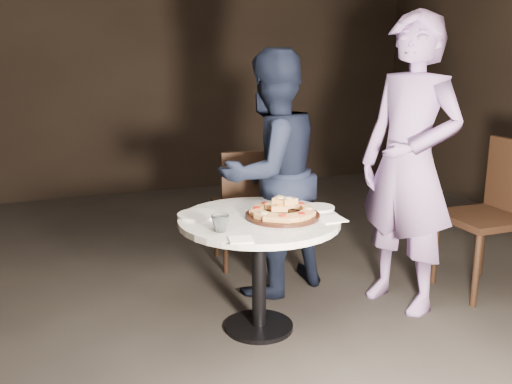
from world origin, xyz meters
The scene contains 13 objects.
floor centered at (0.00, 0.00, 0.00)m, with size 7.00×7.00×0.00m, color black.
table centered at (-0.07, 0.06, 0.54)m, with size 1.15×1.15×0.66m.
serving_board centered at (0.05, 0.03, 0.67)m, with size 0.41×0.41×0.02m, color black.
focaccia_pile centered at (0.05, 0.03, 0.70)m, with size 0.36×0.36×0.10m.
plate_left centered at (-0.38, 0.20, 0.67)m, with size 0.23×0.23×0.01m, color white.
plate_right centered at (0.31, 0.11, 0.66)m, with size 0.18×0.18×0.01m, color white.
water_glass centered at (-0.34, -0.10, 0.70)m, with size 0.09×0.09×0.09m, color silver.
napkin_near centered at (-0.29, -0.26, 0.66)m, with size 0.11×0.11×0.01m, color white.
napkin_far centered at (0.27, -0.11, 0.66)m, with size 0.14×0.14×0.01m, color white.
chair_far centered at (0.18, 0.99, 0.50)m, with size 0.45×0.46×0.87m.
chair_right centered at (1.56, 0.07, 0.57)m, with size 0.48×0.46×0.98m.
diner_navy centered at (0.19, 0.56, 0.78)m, with size 0.76×0.59×1.55m, color black.
diner_teal centered at (0.87, 0.07, 0.88)m, with size 0.64×0.42×1.76m, color #866CA9.
Camera 1 is at (-1.12, -2.71, 1.55)m, focal length 40.00 mm.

